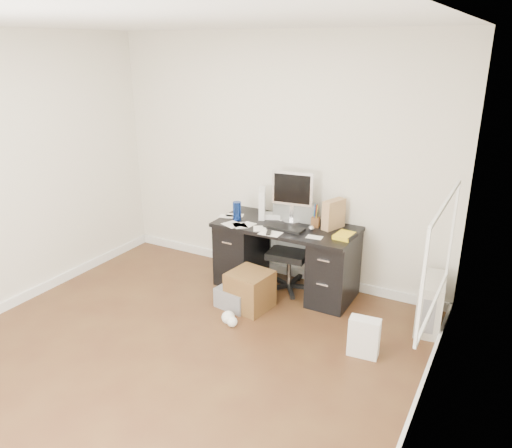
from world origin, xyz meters
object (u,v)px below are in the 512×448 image
at_px(lcd_monitor, 292,197).
at_px(office_chair, 290,248).
at_px(wicker_basket, 250,290).
at_px(desk, 286,255).
at_px(keyboard, 284,228).
at_px(pc_tower, 430,304).

height_order(lcd_monitor, office_chair, lcd_monitor).
relative_size(office_chair, wicker_basket, 2.44).
distance_m(desk, office_chair, 0.09).
height_order(lcd_monitor, keyboard, lcd_monitor).
xyz_separation_m(desk, keyboard, (0.03, -0.12, 0.36)).
xyz_separation_m(lcd_monitor, pc_tower, (1.53, -0.19, -0.78)).
bearing_deg(pc_tower, lcd_monitor, 166.28).
relative_size(pc_tower, wicker_basket, 1.29).
bearing_deg(wicker_basket, lcd_monitor, 78.14).
height_order(lcd_monitor, pc_tower, lcd_monitor).
height_order(desk, wicker_basket, desk).
bearing_deg(desk, keyboard, -76.70).
relative_size(desk, pc_tower, 2.97).
height_order(desk, lcd_monitor, lcd_monitor).
bearing_deg(desk, pc_tower, -2.38).
distance_m(office_chair, wicker_basket, 0.66).
relative_size(desk, office_chair, 1.57).
height_order(office_chair, pc_tower, office_chair).
height_order(keyboard, pc_tower, keyboard).
bearing_deg(keyboard, office_chair, 91.65).
distance_m(lcd_monitor, wicker_basket, 1.08).
xyz_separation_m(desk, pc_tower, (1.54, -0.06, -0.15)).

